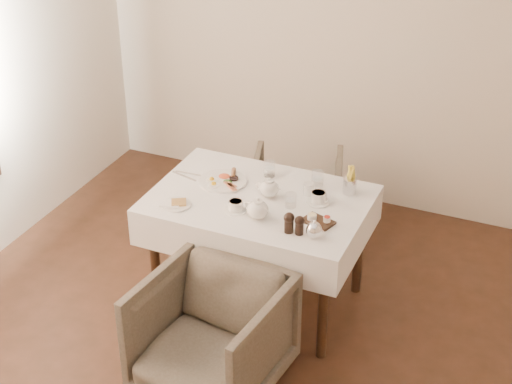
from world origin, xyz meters
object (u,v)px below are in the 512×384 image
object	(u,v)px
breakfast_plate	(223,180)
table	(259,214)
armchair_near	(212,335)
teapot_centre	(269,187)
armchair_far	(297,195)

from	to	relation	value
breakfast_plate	table	bearing A→B (deg)	-14.93
table	breakfast_plate	distance (m)	0.32
armchair_near	teapot_centre	xyz separation A→B (m)	(-0.01, 0.82, 0.49)
table	breakfast_plate	size ratio (longest dim) A/B	4.31
breakfast_plate	teapot_centre	world-z (taller)	teapot_centre
armchair_far	table	bearing A→B (deg)	78.32
breakfast_plate	teapot_centre	bearing A→B (deg)	-6.45
armchair_near	armchair_far	world-z (taller)	armchair_near
armchair_near	armchair_far	distance (m)	1.65
breakfast_plate	teapot_centre	size ratio (longest dim) A/B	1.84
armchair_near	armchair_far	size ratio (longest dim) A/B	1.14
breakfast_plate	teapot_centre	distance (m)	0.34
armchair_near	armchair_far	bearing A→B (deg)	101.68
armchair_near	teapot_centre	size ratio (longest dim) A/B	4.54
teapot_centre	armchair_near	bearing A→B (deg)	-89.70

